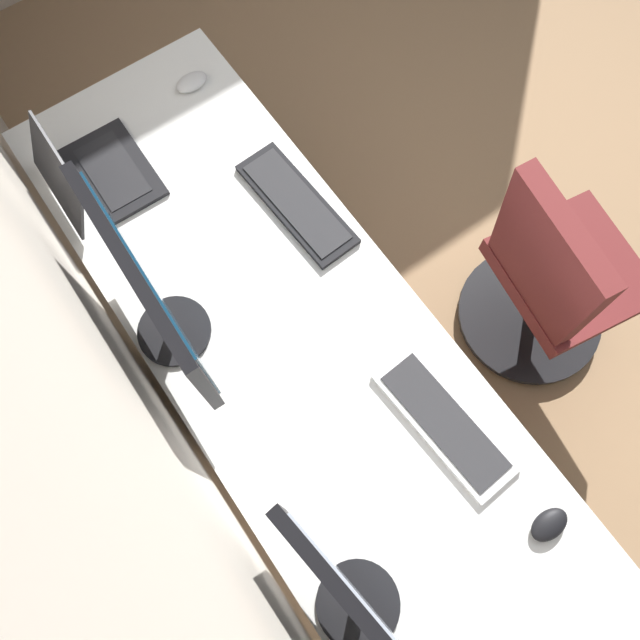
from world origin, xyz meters
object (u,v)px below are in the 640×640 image
at_px(keyboard_spare, 297,204).
at_px(monitor_secondary, 366,616).
at_px(keyboard_main, 444,422).
at_px(mouse_spare, 549,525).
at_px(monitor_primary, 151,296).
at_px(office_chair, 551,282).
at_px(drawer_pedestal, 276,359).
at_px(laptop_leftmost, 91,174).
at_px(mouse_main, 192,82).

bearing_deg(keyboard_spare, monitor_secondary, 153.35).
relative_size(keyboard_main, mouse_spare, 4.12).
relative_size(monitor_primary, mouse_spare, 5.31).
height_order(keyboard_main, mouse_spare, mouse_spare).
distance_m(mouse_spare, office_chair, 0.84).
relative_size(drawer_pedestal, monitor_secondary, 1.30).
relative_size(laptop_leftmost, office_chair, 0.33).
xyz_separation_m(monitor_secondary, office_chair, (0.38, -1.09, -0.52)).
bearing_deg(mouse_main, office_chair, -150.80).
bearing_deg(keyboard_main, monitor_primary, 35.52).
relative_size(keyboard_spare, mouse_spare, 4.11).
xyz_separation_m(monitor_secondary, keyboard_spare, (0.96, -0.48, -0.23)).
distance_m(mouse_main, office_chair, 1.32).
height_order(keyboard_main, office_chair, office_chair).
bearing_deg(office_chair, keyboard_main, 104.18).
relative_size(monitor_secondary, keyboard_main, 1.25).
bearing_deg(monitor_primary, monitor_secondary, -179.57).
height_order(keyboard_spare, mouse_spare, mouse_spare).
bearing_deg(laptop_leftmost, monitor_primary, 174.95).
distance_m(monitor_primary, keyboard_main, 0.80).
distance_m(monitor_primary, keyboard_spare, 0.57).
bearing_deg(office_chair, drawer_pedestal, 69.15).
distance_m(monitor_secondary, laptop_leftmost, 1.38).
bearing_deg(mouse_main, keyboard_spare, -177.14).
distance_m(keyboard_spare, mouse_main, 0.54).
height_order(mouse_spare, office_chair, office_chair).
height_order(drawer_pedestal, monitor_secondary, monitor_secondary).
distance_m(keyboard_spare, office_chair, 0.88).
relative_size(keyboard_spare, mouse_main, 4.11).
bearing_deg(drawer_pedestal, office_chair, -110.85).
distance_m(monitor_secondary, keyboard_main, 0.54).
bearing_deg(mouse_spare, keyboard_spare, -0.05).
xyz_separation_m(monitor_primary, keyboard_main, (-0.62, -0.44, -0.25)).
bearing_deg(drawer_pedestal, monitor_secondary, 163.39).
bearing_deg(office_chair, monitor_secondary, 109.43).
height_order(monitor_primary, mouse_spare, monitor_primary).
relative_size(laptop_leftmost, keyboard_main, 0.74).
height_order(monitor_primary, mouse_main, monitor_primary).
bearing_deg(monitor_secondary, office_chair, -70.57).
distance_m(laptop_leftmost, keyboard_main, 1.22).
bearing_deg(monitor_secondary, mouse_spare, -104.51).
xyz_separation_m(drawer_pedestal, mouse_main, (0.79, -0.24, 0.40)).
height_order(laptop_leftmost, keyboard_main, laptop_leftmost).
xyz_separation_m(monitor_primary, keyboard_spare, (0.13, -0.49, -0.25)).
bearing_deg(laptop_leftmost, monitor_secondary, 178.28).
bearing_deg(monitor_primary, drawer_pedestal, -118.60).
bearing_deg(office_chair, mouse_main, 29.20).
height_order(drawer_pedestal, mouse_main, mouse_main).
xyz_separation_m(keyboard_spare, mouse_main, (0.54, 0.03, 0.01)).
bearing_deg(mouse_spare, drawer_pedestal, 17.80).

